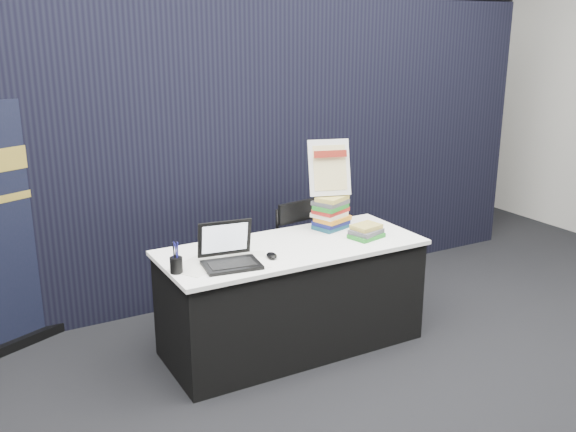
# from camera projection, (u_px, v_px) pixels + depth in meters

# --- Properties ---
(floor) EXTENTS (8.00, 8.00, 0.00)m
(floor) POSITION_uv_depth(u_px,v_px,m) (334.00, 381.00, 4.10)
(floor) COLOR black
(floor) RESTS_ON ground
(wall_back) EXTENTS (8.00, 0.02, 3.50)m
(wall_back) POSITION_uv_depth(u_px,v_px,m) (136.00, 67.00, 6.95)
(wall_back) COLOR #BAB7AF
(wall_back) RESTS_ON floor
(drape_partition) EXTENTS (6.00, 0.08, 2.40)m
(drape_partition) POSITION_uv_depth(u_px,v_px,m) (227.00, 154.00, 5.10)
(drape_partition) COLOR black
(drape_partition) RESTS_ON floor
(display_table) EXTENTS (1.80, 0.75, 0.75)m
(display_table) POSITION_uv_depth(u_px,v_px,m) (292.00, 296.00, 4.45)
(display_table) COLOR black
(display_table) RESTS_ON floor
(laptop) EXTENTS (0.37, 0.32, 0.26)m
(laptop) POSITION_uv_depth(u_px,v_px,m) (228.00, 255.00, 3.98)
(laptop) COLOR black
(laptop) RESTS_ON display_table
(mouse) EXTENTS (0.09, 0.12, 0.03)m
(mouse) POSITION_uv_depth(u_px,v_px,m) (272.00, 256.00, 4.10)
(mouse) COLOR black
(mouse) RESTS_ON display_table
(brochure_left) EXTENTS (0.42, 0.38, 0.00)m
(brochure_left) POSITION_uv_depth(u_px,v_px,m) (199.00, 265.00, 3.98)
(brochure_left) COLOR silver
(brochure_left) RESTS_ON display_table
(brochure_mid) EXTENTS (0.34, 0.29, 0.00)m
(brochure_mid) POSITION_uv_depth(u_px,v_px,m) (248.00, 263.00, 4.02)
(brochure_mid) COLOR white
(brochure_mid) RESTS_ON display_table
(brochure_right) EXTENTS (0.31, 0.27, 0.00)m
(brochure_right) POSITION_uv_depth(u_px,v_px,m) (245.00, 257.00, 4.13)
(brochure_right) COLOR silver
(brochure_right) RESTS_ON display_table
(pen_cup) EXTENTS (0.10, 0.10, 0.10)m
(pen_cup) POSITION_uv_depth(u_px,v_px,m) (176.00, 265.00, 3.85)
(pen_cup) COLOR black
(pen_cup) RESTS_ON display_table
(book_stack_tall) EXTENTS (0.27, 0.24, 0.25)m
(book_stack_tall) POSITION_uv_depth(u_px,v_px,m) (331.00, 212.00, 4.67)
(book_stack_tall) COLOR #154252
(book_stack_tall) RESTS_ON display_table
(book_stack_short) EXTENTS (0.24, 0.21, 0.09)m
(book_stack_short) POSITION_uv_depth(u_px,v_px,m) (366.00, 231.00, 4.50)
(book_stack_short) COLOR #1F7623
(book_stack_short) RESTS_ON display_table
(info_sign) EXTENTS (0.32, 0.20, 0.41)m
(info_sign) POSITION_uv_depth(u_px,v_px,m) (329.00, 168.00, 4.60)
(info_sign) COLOR black
(info_sign) RESTS_ON book_stack_tall
(pullup_banner) EXTENTS (0.71, 0.39, 1.72)m
(pullup_banner) POSITION_uv_depth(u_px,v_px,m) (9.00, 243.00, 4.35)
(pullup_banner) COLOR black
(pullup_banner) RESTS_ON floor
(stacking_chair) EXTENTS (0.47, 0.47, 0.91)m
(stacking_chair) POSITION_uv_depth(u_px,v_px,m) (310.00, 258.00, 4.81)
(stacking_chair) COLOR black
(stacking_chair) RESTS_ON floor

